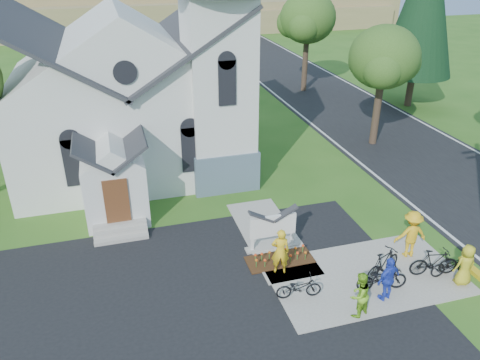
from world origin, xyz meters
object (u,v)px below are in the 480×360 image
object	(u,v)px
cyclist_0	(280,251)
bike_1	(383,264)
bike_4	(452,264)
bike_0	(299,287)
cyclist_1	(359,295)
cyclist_4	(465,265)
church_sign	(273,226)
bike_2	(382,278)
cyclist_3	(411,234)
bike_3	(434,262)
cyclist_2	(388,279)

from	to	relation	value
cyclist_0	bike_1	world-z (taller)	cyclist_0
cyclist_0	bike_4	bearing A→B (deg)	178.53
bike_0	cyclist_1	bearing A→B (deg)	-122.99
cyclist_0	bike_4	size ratio (longest dim) A/B	1.07
cyclist_1	cyclist_4	distance (m)	4.41
church_sign	bike_0	xyz separation A→B (m)	(-0.13, -3.08, -0.56)
bike_1	bike_4	world-z (taller)	bike_1
bike_0	bike_2	distance (m)	2.98
cyclist_0	cyclist_3	xyz separation A→B (m)	(5.20, -0.41, 0.05)
bike_0	bike_2	bearing A→B (deg)	-90.20
bike_0	bike_4	size ratio (longest dim) A/B	0.92
church_sign	bike_3	xyz separation A→B (m)	(5.08, -3.30, -0.43)
bike_0	cyclist_4	world-z (taller)	cyclist_4
cyclist_1	cyclist_2	bearing A→B (deg)	176.65
cyclist_0	cyclist_3	bearing A→B (deg)	-168.32
church_sign	cyclist_0	world-z (taller)	cyclist_0
cyclist_2	bike_2	xyz separation A→B (m)	(0.10, 0.47, -0.36)
bike_0	cyclist_4	distance (m)	6.00
church_sign	cyclist_0	distance (m)	1.60
church_sign	bike_2	bearing A→B (deg)	-51.23
bike_1	cyclist_2	world-z (taller)	cyclist_2
cyclist_1	bike_3	size ratio (longest dim) A/B	0.90
bike_4	bike_0	bearing A→B (deg)	87.26
cyclist_3	cyclist_4	xyz separation A→B (m)	(0.86, -2.03, -0.17)
bike_2	cyclist_3	xyz separation A→B (m)	(2.11, 1.52, 0.49)
cyclist_2	bike_3	xyz separation A→B (m)	(2.36, 0.67, -0.29)
cyclist_3	bike_4	xyz separation A→B (m)	(0.80, -1.50, -0.52)
bike_0	bike_2	world-z (taller)	bike_2
church_sign	bike_3	size ratio (longest dim) A/B	1.21
cyclist_1	cyclist_3	world-z (taller)	cyclist_3
cyclist_3	bike_3	distance (m)	1.40
church_sign	cyclist_1	distance (m)	4.62
cyclist_4	bike_2	bearing A→B (deg)	-8.04
bike_0	bike_2	xyz separation A→B (m)	(2.95, -0.43, 0.06)
cyclist_1	bike_1	world-z (taller)	cyclist_1
bike_0	cyclist_4	xyz separation A→B (m)	(5.92, -0.94, 0.39)
cyclist_1	bike_4	xyz separation A→B (m)	(4.34, 0.92, -0.37)
church_sign	bike_1	distance (m)	4.34
cyclist_3	bike_4	distance (m)	1.78
bike_0	cyclist_2	world-z (taller)	cyclist_2
bike_1	bike_4	xyz separation A→B (m)	(2.50, -0.60, -0.11)
bike_0	church_sign	bearing A→B (deg)	5.51
bike_1	cyclist_2	bearing A→B (deg)	132.12
cyclist_4	bike_4	distance (m)	0.64
cyclist_2	bike_3	bearing A→B (deg)	179.67
bike_2	cyclist_0	bearing A→B (deg)	66.80
bike_2	cyclist_1	bearing A→B (deg)	130.96
cyclist_3	bike_4	world-z (taller)	cyclist_3
cyclist_2	bike_3	world-z (taller)	cyclist_2
cyclist_1	cyclist_3	size ratio (longest dim) A/B	0.84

